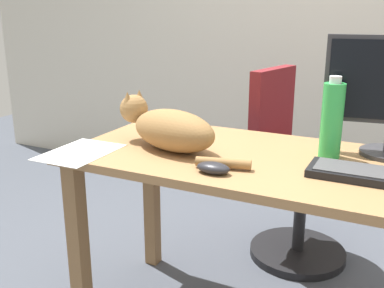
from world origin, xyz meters
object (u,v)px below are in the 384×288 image
(office_chair, at_px, (293,178))
(keyboard, at_px, (383,177))
(computer_mouse, at_px, (213,168))
(water_bottle, at_px, (332,120))
(cat, at_px, (169,128))

(office_chair, bearing_deg, keyboard, -58.94)
(office_chair, bearing_deg, computer_mouse, -93.40)
(office_chair, distance_m, water_bottle, 0.75)
(computer_mouse, xyz_separation_m, water_bottle, (0.30, 0.33, 0.12))
(computer_mouse, relative_size, water_bottle, 0.39)
(cat, height_order, water_bottle, water_bottle)
(keyboard, distance_m, cat, 0.74)
(cat, bearing_deg, keyboard, 0.01)
(cat, xyz_separation_m, water_bottle, (0.55, 0.17, 0.05))
(office_chair, height_order, computer_mouse, office_chair)
(cat, distance_m, water_bottle, 0.57)
(office_chair, relative_size, keyboard, 2.16)
(keyboard, relative_size, water_bottle, 1.55)
(office_chair, distance_m, cat, 0.87)
(water_bottle, bearing_deg, cat, -163.13)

